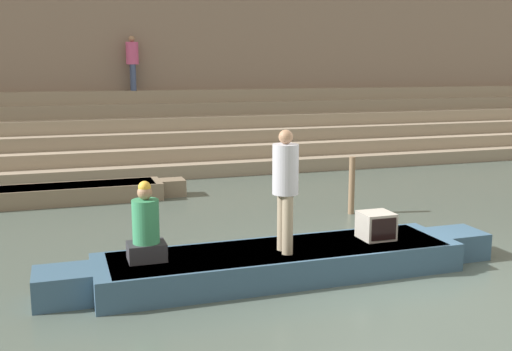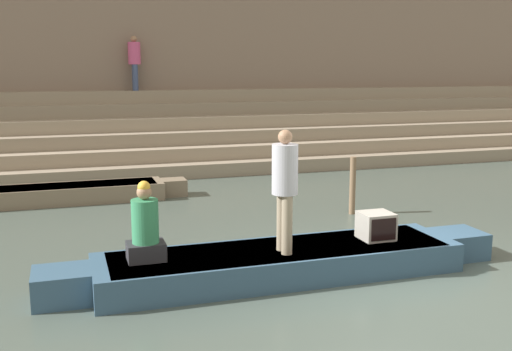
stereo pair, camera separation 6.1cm
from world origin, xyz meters
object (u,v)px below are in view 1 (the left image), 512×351
person_standing (285,183)px  moored_boat_shore (71,193)px  tv_set (376,226)px  mooring_post (352,186)px  rowboat_main (281,262)px  person_on_steps (132,59)px  person_rowing (146,229)px

person_standing → moored_boat_shore: (-2.87, 6.35, -1.25)m
tv_set → mooring_post: mooring_post is taller
rowboat_main → person_on_steps: 11.88m
rowboat_main → person_standing: size_ratio=3.90×
person_standing → mooring_post: bearing=33.0°
person_rowing → moored_boat_shore: size_ratio=0.21×
tv_set → person_on_steps: (-2.33, 11.42, 2.67)m
mooring_post → person_rowing: bearing=-147.2°
person_standing → moored_boat_shore: bearing=97.4°
rowboat_main → tv_set: tv_set is taller
moored_boat_shore → rowboat_main: bearing=-61.0°
person_rowing → person_on_steps: person_on_steps is taller
rowboat_main → person_rowing: (-1.97, 0.09, 0.65)m
person_standing → person_rowing: size_ratio=1.59×
tv_set → mooring_post: size_ratio=0.41×
rowboat_main → person_standing: person_standing is taller
person_on_steps → rowboat_main: bearing=-165.2°
person_rowing → tv_set: 3.59m
mooring_post → person_on_steps: person_on_steps is taller
person_standing → mooring_post: person_standing is taller
person_rowing → person_on_steps: (1.25, 11.35, 2.44)m
rowboat_main → person_standing: (-0.00, -0.16, 1.23)m
moored_boat_shore → person_on_steps: size_ratio=3.12×
moored_boat_shore → person_on_steps: 6.47m
mooring_post → person_standing: bearing=-130.1°
person_standing → tv_set: (1.61, 0.19, -0.82)m
moored_boat_shore → mooring_post: (5.66, -3.03, 0.40)m
person_rowing → person_on_steps: 11.68m
rowboat_main → person_on_steps: bearing=94.5°
person_standing → rowboat_main: bearing=71.4°
mooring_post → person_on_steps: bearing=113.0°
person_rowing → person_on_steps: size_ratio=0.66×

